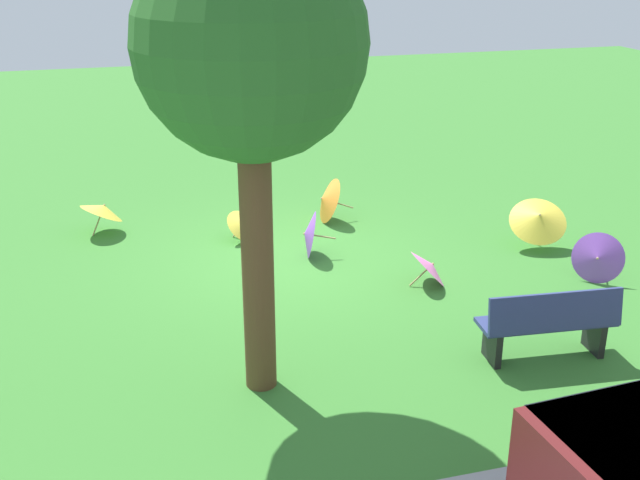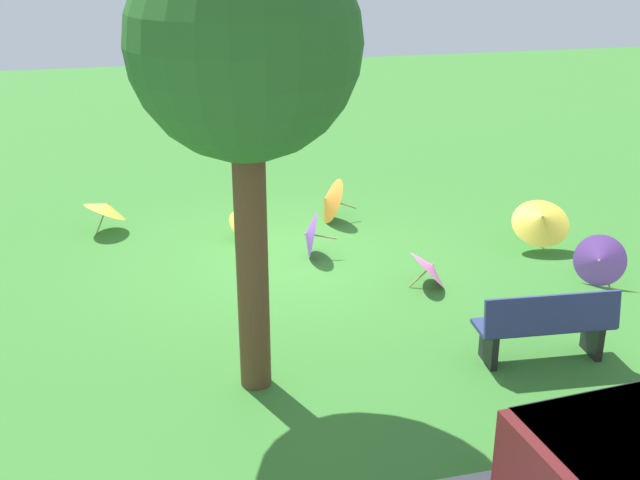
# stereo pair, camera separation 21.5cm
# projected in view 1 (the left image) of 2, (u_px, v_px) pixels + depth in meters

# --- Properties ---
(ground) EXTENTS (40.00, 40.00, 0.00)m
(ground) POSITION_uv_depth(u_px,v_px,m) (291.00, 261.00, 11.77)
(ground) COLOR #387A2D
(park_bench) EXTENTS (1.64, 0.62, 0.90)m
(park_bench) POSITION_uv_depth(u_px,v_px,m) (549.00, 323.00, 8.89)
(park_bench) COLOR navy
(park_bench) RESTS_ON ground
(shade_tree) EXTENTS (2.24, 2.24, 4.81)m
(shade_tree) POSITION_uv_depth(u_px,v_px,m) (251.00, 50.00, 7.23)
(shade_tree) COLOR brown
(shade_tree) RESTS_ON ground
(parasol_pink_0) EXTENTS (0.59, 0.71, 0.57)m
(parasol_pink_0) POSITION_uv_depth(u_px,v_px,m) (430.00, 267.00, 10.86)
(parasol_pink_0) COLOR tan
(parasol_pink_0) RESTS_ON ground
(parasol_purple_0) EXTENTS (0.77, 0.74, 0.73)m
(parasol_purple_0) POSITION_uv_depth(u_px,v_px,m) (598.00, 258.00, 10.94)
(parasol_purple_0) COLOR tan
(parasol_purple_0) RESTS_ON ground
(parasol_yellow_0) EXTENTS (0.79, 0.78, 0.52)m
(parasol_yellow_0) POSITION_uv_depth(u_px,v_px,m) (245.00, 225.00, 12.48)
(parasol_yellow_0) COLOR tan
(parasol_yellow_0) RESTS_ON ground
(parasol_yellow_1) EXTENTS (1.13, 1.09, 0.85)m
(parasol_yellow_1) POSITION_uv_depth(u_px,v_px,m) (539.00, 218.00, 12.05)
(parasol_yellow_1) COLOR tan
(parasol_yellow_1) RESTS_ON ground
(parasol_purple_1) EXTENTS (0.62, 0.77, 0.74)m
(parasol_purple_1) POSITION_uv_depth(u_px,v_px,m) (308.00, 234.00, 11.80)
(parasol_purple_1) COLOR tan
(parasol_purple_1) RESTS_ON ground
(parasol_orange_0) EXTENTS (0.73, 0.81, 0.80)m
(parasol_orange_0) POSITION_uv_depth(u_px,v_px,m) (326.00, 200.00, 13.25)
(parasol_orange_0) COLOR tan
(parasol_orange_0) RESTS_ON ground
(parasol_yellow_2) EXTENTS (0.91, 0.92, 0.65)m
(parasol_yellow_2) POSITION_uv_depth(u_px,v_px,m) (103.00, 209.00, 12.73)
(parasol_yellow_2) COLOR tan
(parasol_yellow_2) RESTS_ON ground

